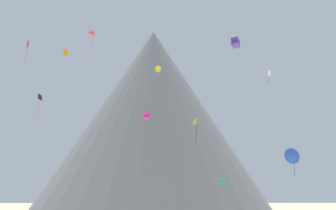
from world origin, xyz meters
name	(u,v)px	position (x,y,z in m)	size (l,w,h in m)	color
rock_massif	(154,118)	(0.63, 94.79, 29.72)	(100.81, 100.81, 60.98)	slate
kite_lime_mid	(195,124)	(9.05, 44.98, 18.24)	(0.88, 0.86, 5.06)	#8CD133
kite_white_high	(269,75)	(27.54, 52.96, 31.61)	(0.66, 0.66, 3.46)	white
kite_magenta_mid	(146,116)	(-0.38, 18.16, 14.42)	(1.10, 1.10, 0.84)	#D1339E
kite_black_mid	(40,101)	(-15.34, 20.25, 16.88)	(0.53, 0.91, 3.49)	black
kite_teal_low	(222,181)	(13.49, 40.52, 6.73)	(1.17, 1.18, 0.84)	teal
kite_orange_high	(65,53)	(-19.53, 50.17, 35.48)	(1.16, 1.65, 4.15)	orange
kite_red_high	(28,44)	(-27.57, 49.06, 36.89)	(0.95, 2.09, 5.67)	red
kite_blue_low	(293,156)	(22.29, 27.13, 10.06)	(2.64, 1.05, 4.55)	blue
kite_indigo_high	(235,43)	(14.93, 30.92, 30.42)	(1.81, 1.84, 1.74)	#5138B2
kite_rainbow_high	(92,34)	(-13.78, 49.93, 40.08)	(1.20, 1.15, 4.36)	#E5668C
kite_yellow_high	(158,69)	(1.55, 54.48, 33.32)	(1.70, 1.40, 1.64)	yellow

